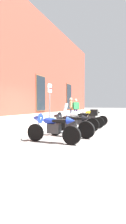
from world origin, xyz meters
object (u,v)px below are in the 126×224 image
motorcycle_blue_sport (51,127)px  parking_sign (50,99)px  motorcycle_silver_touring (80,120)px  motorcycle_black_naked (85,120)px  pedestrian_tan_coat (71,107)px  pedestrian_striped_shirt (76,108)px  motorcycle_black_sport (68,123)px  motorcycle_yellow_naked (91,118)px

motorcycle_blue_sport → parking_sign: bearing=29.1°
motorcycle_blue_sport → motorcycle_silver_touring: bearing=-2.3°
motorcycle_black_naked → parking_sign: size_ratio=0.92×
motorcycle_black_naked → pedestrian_tan_coat: size_ratio=1.19×
pedestrian_striped_shirt → motorcycle_black_sport: bearing=-162.5°
motorcycle_silver_touring → pedestrian_striped_shirt: bearing=22.0°
motorcycle_blue_sport → motorcycle_black_naked: (4.03, 0.03, -0.08)m
motorcycle_blue_sport → motorcycle_black_sport: 1.26m
motorcycle_blue_sport → pedestrian_striped_shirt: 8.02m
motorcycle_black_sport → motorcycle_yellow_naked: (4.18, 0.18, -0.06)m
pedestrian_tan_coat → parking_sign: 5.60m
motorcycle_black_naked → motorcycle_yellow_naked: bearing=0.9°
pedestrian_striped_shirt → parking_sign: bearing=-176.6°
motorcycle_silver_touring → pedestrian_tan_coat: bearing=25.4°
motorcycle_blue_sport → pedestrian_striped_shirt: pedestrian_striped_shirt is taller
motorcycle_black_sport → motorcycle_black_naked: (2.78, 0.16, -0.07)m
motorcycle_yellow_naked → pedestrian_tan_coat: pedestrian_tan_coat is taller
motorcycle_black_sport → motorcycle_yellow_naked: size_ratio=1.02×
motorcycle_black_naked → motorcycle_blue_sport: bearing=-179.6°
pedestrian_striped_shirt → pedestrian_tan_coat: (0.64, 0.66, 0.08)m
motorcycle_blue_sport → pedestrian_tan_coat: (8.41, 2.57, 0.58)m
motorcycle_blue_sport → motorcycle_yellow_naked: bearing=0.5°
parking_sign → motorcycle_blue_sport: bearing=-150.9°
motorcycle_blue_sport → motorcycle_silver_touring: motorcycle_silver_touring is taller
pedestrian_striped_shirt → pedestrian_tan_coat: bearing=45.7°
motorcycle_yellow_naked → motorcycle_black_sport: bearing=-177.5°
motorcycle_yellow_naked → parking_sign: (-2.52, 1.58, 1.13)m
motorcycle_blue_sport → motorcycle_silver_touring: size_ratio=0.95×
motorcycle_black_sport → motorcycle_silver_touring: size_ratio=0.99×
motorcycle_yellow_naked → pedestrian_striped_shirt: 3.04m
motorcycle_silver_touring → motorcycle_yellow_naked: motorcycle_silver_touring is taller
motorcycle_silver_touring → motorcycle_yellow_naked: (2.69, 0.16, -0.08)m
motorcycle_black_naked → motorcycle_black_sport: bearing=-176.7°
motorcycle_black_sport → motorcycle_blue_sport: bearing=173.9°
motorcycle_silver_touring → pedestrian_striped_shirt: (5.02, 2.03, 0.48)m
motorcycle_black_sport → pedestrian_tan_coat: (7.15, 2.71, 0.58)m
motorcycle_black_naked → pedestrian_striped_shirt: bearing=26.8°
motorcycle_blue_sport → parking_sign: parking_sign is taller
parking_sign → motorcycle_silver_touring: bearing=-95.6°
motorcycle_yellow_naked → parking_sign: 3.18m
parking_sign → motorcycle_yellow_naked: bearing=-32.0°
motorcycle_silver_touring → pedestrian_tan_coat: pedestrian_tan_coat is taller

